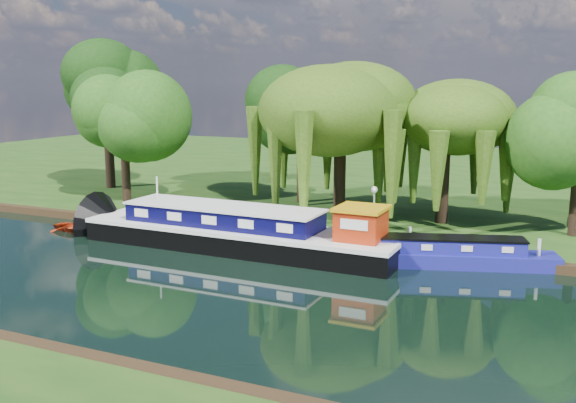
% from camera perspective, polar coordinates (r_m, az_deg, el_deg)
% --- Properties ---
extents(ground, '(120.00, 120.00, 0.00)m').
position_cam_1_polar(ground, '(25.94, -0.37, -8.56)').
color(ground, black).
extents(far_bank, '(120.00, 52.00, 0.45)m').
position_cam_1_polar(far_bank, '(57.77, 13.92, 2.06)').
color(far_bank, '#173C10').
rests_on(far_bank, ground).
extents(dutch_barge, '(17.09, 4.07, 3.60)m').
position_cam_1_polar(dutch_barge, '(33.13, -4.15, -2.72)').
color(dutch_barge, black).
rests_on(dutch_barge, ground).
extents(narrowboat, '(10.31, 4.74, 1.50)m').
position_cam_1_polar(narrowboat, '(31.03, 13.76, -4.61)').
color(narrowboat, navy).
rests_on(narrowboat, ground).
extents(red_dinghy, '(3.08, 2.31, 0.61)m').
position_cam_1_polar(red_dinghy, '(39.18, -18.32, -2.49)').
color(red_dinghy, '#A0260B').
rests_on(red_dinghy, ground).
extents(willow_left, '(7.26, 7.26, 8.70)m').
position_cam_1_polar(willow_left, '(37.35, 4.70, 7.90)').
color(willow_left, black).
rests_on(willow_left, far_bank).
extents(willow_right, '(6.05, 6.05, 7.36)m').
position_cam_1_polar(willow_right, '(37.63, 13.81, 6.21)').
color(willow_right, black).
rests_on(willow_right, far_bank).
extents(tree_far_left, '(5.28, 5.28, 8.51)m').
position_cam_1_polar(tree_far_left, '(44.71, -14.44, 7.41)').
color(tree_far_left, black).
rests_on(tree_far_left, far_bank).
extents(tree_far_back, '(6.01, 6.01, 10.10)m').
position_cam_1_polar(tree_far_back, '(50.94, -15.84, 9.06)').
color(tree_far_back, black).
rests_on(tree_far_back, far_bank).
extents(tree_far_mid, '(5.11, 5.11, 8.36)m').
position_cam_1_polar(tree_far_mid, '(42.96, 1.19, 7.55)').
color(tree_far_mid, black).
rests_on(tree_far_mid, far_bank).
extents(lamppost, '(0.36, 0.36, 2.56)m').
position_cam_1_polar(lamppost, '(34.71, 7.67, 0.40)').
color(lamppost, silver).
rests_on(lamppost, far_bank).
extents(mooring_posts, '(19.16, 0.16, 1.00)m').
position_cam_1_polar(mooring_posts, '(33.35, 4.91, -2.54)').
color(mooring_posts, silver).
rests_on(mooring_posts, far_bank).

